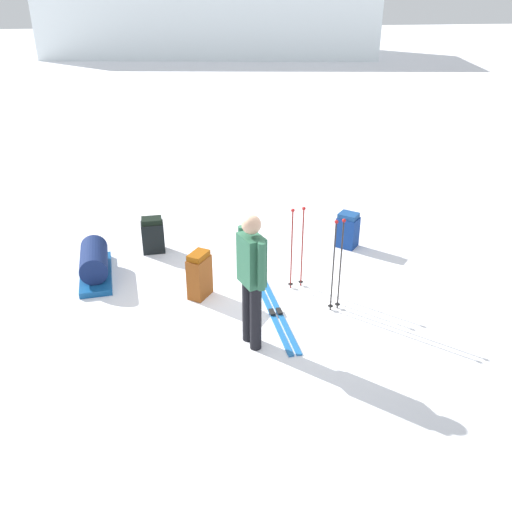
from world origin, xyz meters
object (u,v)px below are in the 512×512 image
(skier_standing, at_px, (252,275))
(ski_pair_near, at_px, (276,313))
(ski_poles_planted_near, at_px, (297,244))
(backpack_bright, at_px, (347,230))
(backpack_large_dark, at_px, (153,235))
(ski_poles_planted_far, at_px, (337,261))
(gear_sled, at_px, (94,263))
(backpack_small_spare, at_px, (199,275))

(skier_standing, bearing_deg, ski_pair_near, 58.01)
(skier_standing, relative_size, ski_poles_planted_near, 1.39)
(ski_poles_planted_near, bearing_deg, backpack_bright, 48.84)
(backpack_large_dark, height_order, backpack_bright, backpack_bright)
(backpack_bright, xyz_separation_m, ski_poles_planted_far, (-0.65, -1.86, 0.44))
(ski_poles_planted_near, xyz_separation_m, gear_sled, (-2.90, 0.62, -0.46))
(ski_poles_planted_near, bearing_deg, ski_pair_near, -119.63)
(ski_pair_near, distance_m, gear_sled, 2.84)
(ski_poles_planted_near, bearing_deg, gear_sled, 167.90)
(skier_standing, height_order, backpack_bright, skier_standing)
(backpack_large_dark, distance_m, backpack_small_spare, 1.64)
(backpack_large_dark, xyz_separation_m, gear_sled, (-0.82, -0.76, -0.06))
(backpack_large_dark, height_order, backpack_small_spare, backpack_small_spare)
(skier_standing, xyz_separation_m, ski_pair_near, (0.38, 0.61, -0.94))
(skier_standing, distance_m, backpack_small_spare, 1.47)
(backpack_large_dark, distance_m, backpack_bright, 3.15)
(ski_pair_near, relative_size, ski_poles_planted_near, 1.54)
(backpack_bright, bearing_deg, backpack_large_dark, 177.02)
(backpack_large_dark, xyz_separation_m, backpack_bright, (3.15, -0.16, 0.00))
(ski_poles_planted_near, bearing_deg, backpack_small_spare, -175.75)
(ski_poles_planted_near, distance_m, gear_sled, 3.00)
(skier_standing, distance_m, ski_poles_planted_near, 1.53)
(skier_standing, relative_size, backpack_small_spare, 2.53)
(backpack_small_spare, distance_m, ski_poles_planted_near, 1.42)
(gear_sled, bearing_deg, backpack_bright, 8.53)
(ski_poles_planted_far, bearing_deg, gear_sled, 159.03)
(backpack_small_spare, bearing_deg, gear_sled, 154.68)
(backpack_small_spare, relative_size, ski_poles_planted_far, 0.51)
(ski_pair_near, bearing_deg, ski_poles_planted_far, 2.69)
(backpack_bright, distance_m, backpack_small_spare, 2.77)
(ski_pair_near, relative_size, backpack_large_dark, 3.26)
(skier_standing, relative_size, backpack_large_dark, 2.93)
(backpack_small_spare, height_order, ski_poles_planted_far, ski_poles_planted_far)
(backpack_bright, distance_m, gear_sled, 4.01)
(backpack_bright, height_order, gear_sled, backpack_bright)
(ski_pair_near, distance_m, backpack_bright, 2.41)
(backpack_bright, bearing_deg, backpack_small_spare, -151.56)
(skier_standing, xyz_separation_m, backpack_small_spare, (-0.60, 1.19, -0.63))
(backpack_small_spare, distance_m, gear_sled, 1.70)
(backpack_large_dark, bearing_deg, gear_sled, -137.16)
(skier_standing, xyz_separation_m, ski_poles_planted_far, (1.18, 0.65, -0.22))
(backpack_bright, relative_size, ski_poles_planted_near, 0.48)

